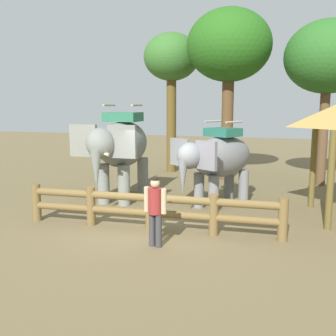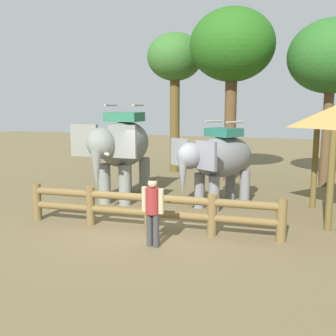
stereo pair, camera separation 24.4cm
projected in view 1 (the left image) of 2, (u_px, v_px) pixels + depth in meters
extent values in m
plane|color=brown|center=(152.00, 228.00, 10.49)|extent=(60.00, 60.00, 0.00)
cylinder|color=brown|center=(37.00, 202.00, 11.07)|extent=(0.24, 0.24, 1.05)
cylinder|color=brown|center=(91.00, 206.00, 10.65)|extent=(0.24, 0.24, 1.05)
cylinder|color=brown|center=(150.00, 210.00, 10.24)|extent=(0.24, 0.24, 1.05)
cylinder|color=brown|center=(214.00, 215.00, 9.83)|extent=(0.24, 0.24, 1.05)
cylinder|color=brown|center=(283.00, 220.00, 9.41)|extent=(0.24, 0.24, 1.05)
cylinder|color=brown|center=(150.00, 213.00, 10.25)|extent=(6.65, 0.59, 0.20)
cylinder|color=brown|center=(150.00, 198.00, 10.19)|extent=(6.65, 0.59, 0.20)
cylinder|color=gray|center=(124.00, 185.00, 12.75)|extent=(0.40, 0.40, 1.32)
cylinder|color=gray|center=(103.00, 184.00, 12.95)|extent=(0.40, 0.40, 1.32)
cylinder|color=gray|center=(143.00, 176.00, 14.44)|extent=(0.40, 0.40, 1.32)
cylinder|color=gray|center=(124.00, 175.00, 14.64)|extent=(0.40, 0.40, 1.32)
ellipsoid|color=gray|center=(124.00, 144.00, 13.50)|extent=(1.40, 3.00, 1.54)
ellipsoid|color=gray|center=(101.00, 143.00, 11.80)|extent=(0.87, 1.01, 0.94)
cube|color=gray|center=(122.00, 142.00, 11.73)|extent=(0.88, 0.16, 0.99)
cube|color=gray|center=(83.00, 141.00, 12.09)|extent=(0.88, 0.16, 0.99)
cone|color=gray|center=(96.00, 170.00, 11.59)|extent=(0.35, 0.35, 1.21)
cone|color=beige|center=(103.00, 153.00, 11.56)|extent=(0.40, 0.12, 0.17)
cone|color=beige|center=(92.00, 153.00, 11.66)|extent=(0.40, 0.12, 0.17)
cube|color=#2A6F4F|center=(123.00, 117.00, 13.35)|extent=(1.15, 1.02, 0.31)
cylinder|color=#A59E8C|center=(137.00, 105.00, 13.15)|extent=(0.10, 0.89, 0.08)
cylinder|color=#A59E8C|center=(109.00, 105.00, 13.43)|extent=(0.10, 0.89, 0.08)
cylinder|color=slate|center=(214.00, 193.00, 12.02)|extent=(0.33, 0.33, 1.11)
cylinder|color=slate|center=(199.00, 190.00, 12.47)|extent=(0.33, 0.33, 1.11)
cylinder|color=slate|center=(243.00, 187.00, 13.02)|extent=(0.33, 0.33, 1.11)
cylinder|color=slate|center=(229.00, 184.00, 13.47)|extent=(0.33, 0.33, 1.11)
ellipsoid|color=slate|center=(222.00, 157.00, 12.58)|extent=(2.19, 2.72, 1.29)
ellipsoid|color=slate|center=(190.00, 156.00, 11.57)|extent=(1.02, 1.07, 0.79)
cube|color=slate|center=(206.00, 155.00, 11.24)|extent=(0.70, 0.46, 0.83)
cube|color=slate|center=(180.00, 152.00, 12.02)|extent=(0.70, 0.46, 0.83)
cone|color=slate|center=(183.00, 178.00, 11.47)|extent=(0.30, 0.30, 1.02)
cube|color=#236553|center=(223.00, 132.00, 12.46)|extent=(1.23, 1.19, 0.26)
cylinder|color=#A59E8C|center=(234.00, 122.00, 12.09)|extent=(0.42, 0.68, 0.06)
cylinder|color=#A59E8C|center=(213.00, 121.00, 12.71)|extent=(0.42, 0.68, 0.06)
cylinder|color=#39393B|center=(159.00, 231.00, 9.01)|extent=(0.15, 0.15, 0.78)
cylinder|color=#39393B|center=(152.00, 229.00, 9.09)|extent=(0.15, 0.15, 0.78)
cylinder|color=maroon|center=(155.00, 201.00, 8.94)|extent=(0.37, 0.37, 0.60)
cylinder|color=tan|center=(164.00, 201.00, 8.83)|extent=(0.13, 0.13, 0.57)
cylinder|color=tan|center=(147.00, 199.00, 9.05)|extent=(0.13, 0.13, 0.57)
sphere|color=tan|center=(155.00, 183.00, 8.88)|extent=(0.22, 0.22, 0.22)
sphere|color=black|center=(155.00, 181.00, 8.87)|extent=(0.17, 0.17, 0.17)
cylinder|color=brown|center=(313.00, 167.00, 12.42)|extent=(0.18, 0.18, 2.60)
cylinder|color=brown|center=(331.00, 181.00, 10.15)|extent=(0.18, 0.18, 2.60)
cylinder|color=brown|center=(227.00, 125.00, 16.90)|extent=(0.50, 0.50, 4.70)
ellipsoid|color=#245D17|center=(229.00, 45.00, 16.37)|extent=(3.53, 3.53, 3.00)
cylinder|color=brown|center=(323.00, 134.00, 15.68)|extent=(0.38, 0.38, 4.15)
ellipsoid|color=#286021|center=(328.00, 57.00, 15.20)|extent=(3.32, 3.32, 2.82)
cylinder|color=brown|center=(171.00, 123.00, 18.95)|extent=(0.46, 0.46, 4.72)
ellipsoid|color=#346828|center=(171.00, 57.00, 18.46)|extent=(2.61, 2.61, 2.22)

